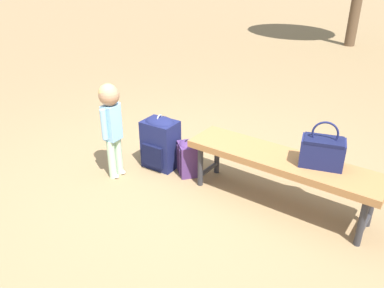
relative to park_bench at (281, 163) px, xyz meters
The scene contains 6 objects.
ground_plane 0.98m from the park_bench, ahead, with size 40.00×40.00×0.00m, color #8C704C.
park_bench is the anchor object (origin of this frame).
handbag 0.35m from the park_bench, behind, with size 0.32×0.19×0.37m.
child_standing 1.54m from the park_bench, ahead, with size 0.19×0.24×0.91m.
backpack_large 1.23m from the park_bench, 12.23° to the right, with size 0.37×0.33×0.55m.
backpack_small 0.94m from the park_bench, 13.11° to the right, with size 0.25×0.27×0.36m.
Camera 1 is at (-1.16, 2.74, 1.93)m, focal length 36.36 mm.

